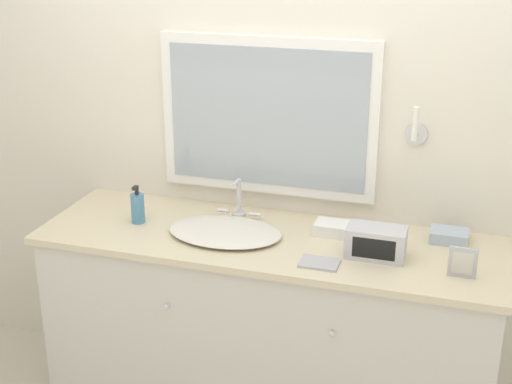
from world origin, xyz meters
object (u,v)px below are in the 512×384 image
at_px(appliance_box, 376,242).
at_px(picture_frame, 463,263).
at_px(soap_bottle, 138,208).
at_px(sink_basin, 226,230).

height_order(appliance_box, picture_frame, appliance_box).
xyz_separation_m(appliance_box, picture_frame, (0.33, -0.08, -0.00)).
bearing_deg(soap_bottle, picture_frame, -4.66).
height_order(soap_bottle, picture_frame, soap_bottle).
bearing_deg(picture_frame, appliance_box, 167.04).
xyz_separation_m(sink_basin, soap_bottle, (-0.41, 0.01, 0.05)).
relative_size(sink_basin, picture_frame, 4.06).
bearing_deg(appliance_box, picture_frame, -12.96).
height_order(soap_bottle, appliance_box, soap_bottle).
distance_m(sink_basin, appliance_box, 0.64).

